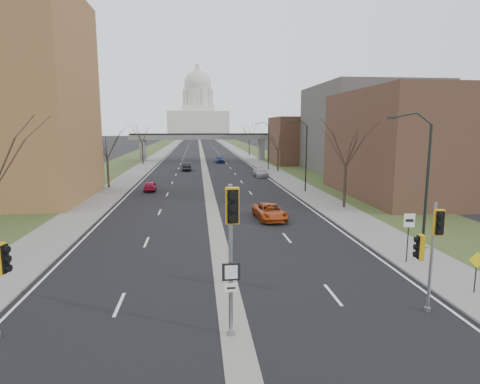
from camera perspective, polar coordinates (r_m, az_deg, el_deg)
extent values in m
plane|color=black|center=(17.57, -1.02, -17.78)|extent=(700.00, 700.00, 0.00)
cube|color=black|center=(165.79, -5.64, 6.48)|extent=(20.00, 600.00, 0.01)
cube|color=gray|center=(165.79, -5.64, 6.48)|extent=(1.20, 600.00, 0.02)
cube|color=gray|center=(166.32, -1.48, 6.55)|extent=(4.00, 600.00, 0.12)
cube|color=gray|center=(166.12, -9.81, 6.41)|extent=(4.00, 600.00, 0.12)
cube|color=#2B3D1C|center=(166.91, 0.59, 6.56)|extent=(8.00, 600.00, 0.10)
cube|color=#2B3D1C|center=(166.61, -11.88, 6.36)|extent=(8.00, 600.00, 0.10)
cube|color=brown|center=(50.47, 24.24, 6.21)|extent=(16.00, 20.00, 12.00)
cube|color=#52514B|center=(73.69, 17.60, 8.47)|extent=(18.00, 22.00, 15.00)
cube|color=brown|center=(88.77, 9.25, 7.23)|extent=(14.00, 14.00, 10.00)
cube|color=slate|center=(96.58, -13.66, 5.76)|extent=(1.20, 2.50, 5.00)
cube|color=slate|center=(96.97, 3.06, 6.03)|extent=(1.20, 2.50, 5.00)
cube|color=slate|center=(95.63, -5.31, 7.75)|extent=(34.00, 3.00, 1.00)
cube|color=black|center=(95.62, -5.32, 8.17)|extent=(34.00, 0.15, 0.50)
cube|color=silver|center=(335.60, -5.93, 9.58)|extent=(48.00, 42.00, 20.00)
cube|color=silver|center=(335.89, -5.97, 11.63)|extent=(26.00, 26.00, 5.00)
cylinder|color=silver|center=(336.38, -5.99, 13.16)|extent=(22.00, 22.00, 14.00)
sphere|color=silver|center=(337.31, -6.02, 15.02)|extent=(22.00, 22.00, 22.00)
cylinder|color=silver|center=(338.66, -6.06, 16.96)|extent=(3.60, 3.60, 4.50)
cylinder|color=black|center=(25.58, 24.97, -0.30)|extent=(0.16, 0.16, 8.00)
cube|color=black|center=(24.17, 20.94, 9.81)|extent=(0.45, 0.18, 0.14)
cylinder|color=black|center=(49.53, 9.38, 4.68)|extent=(0.16, 0.16, 8.00)
cube|color=black|center=(48.82, 6.87, 9.78)|extent=(0.45, 0.18, 0.14)
cylinder|color=black|center=(74.86, 4.08, 6.30)|extent=(0.16, 0.16, 8.00)
cube|color=black|center=(74.39, 2.35, 9.64)|extent=(0.45, 0.18, 0.14)
cylinder|color=#382B21|center=(55.17, -18.24, 2.58)|extent=(0.28, 0.28, 3.75)
cylinder|color=#382B21|center=(88.55, -13.68, 5.30)|extent=(0.28, 0.28, 4.25)
cylinder|color=#382B21|center=(40.67, 14.67, 0.68)|extent=(0.28, 0.28, 4.00)
cylinder|color=#382B21|center=(72.30, 5.42, 4.39)|extent=(0.28, 0.28, 3.50)
cylinder|color=#382B21|center=(111.67, 1.32, 6.33)|extent=(0.28, 0.28, 4.25)
cube|color=#C58F0B|center=(17.42, -30.79, -8.15)|extent=(0.49, 0.50, 1.18)
cylinder|color=gray|center=(15.32, -1.34, -9.92)|extent=(0.16, 0.16, 5.92)
cylinder|color=gray|center=(16.47, -1.30, -19.30)|extent=(0.32, 0.32, 0.23)
cube|color=#C58F0B|center=(14.17, -1.10, -1.95)|extent=(0.49, 0.47, 1.31)
cube|color=black|center=(15.43, -1.34, -11.11)|extent=(0.68, 0.07, 0.68)
cube|color=silver|center=(15.66, -1.33, -13.26)|extent=(0.51, 0.06, 0.34)
cylinder|color=gray|center=(19.24, 25.58, -8.46)|extent=(0.13, 0.13, 4.86)
cylinder|color=gray|center=(20.04, 25.10, -14.85)|extent=(0.26, 0.26, 0.19)
cube|color=#C58F0B|center=(18.40, 26.42, -3.88)|extent=(0.46, 0.45, 1.08)
cube|color=#C58F0B|center=(18.96, 24.34, -7.16)|extent=(0.45, 0.46, 1.08)
cylinder|color=black|center=(25.54, 22.74, -6.48)|extent=(0.07, 0.07, 2.51)
cube|color=silver|center=(25.24, 22.91, -3.73)|extent=(0.63, 0.14, 0.80)
cylinder|color=black|center=(22.56, 30.48, -10.27)|extent=(0.06, 0.06, 1.63)
cube|color=yellow|center=(22.32, 30.66, -8.29)|extent=(0.79, 0.17, 0.79)
imported|color=#A4122E|center=(51.63, -12.66, 0.85)|extent=(1.65, 3.73, 1.25)
imported|color=black|center=(74.60, -7.67, 3.61)|extent=(1.90, 4.50, 1.45)
imported|color=#A73C11|center=(34.96, 4.27, -2.80)|extent=(2.65, 5.13, 1.38)
imported|color=#9999A0|center=(64.84, 2.92, 2.81)|extent=(2.14, 4.88, 1.40)
imported|color=navy|center=(90.16, -2.89, 4.68)|extent=(1.96, 4.56, 1.53)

